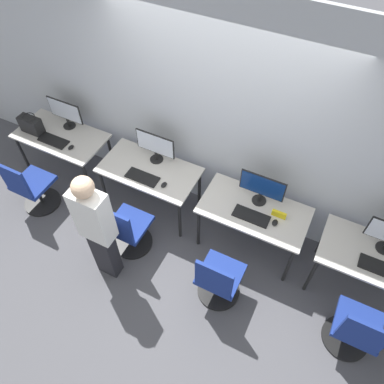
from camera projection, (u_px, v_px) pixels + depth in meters
The scene contains 23 objects.
ground_plane at pixel (187, 242), 4.70m from camera, with size 20.00×20.00×0.00m, color #4C4C51.
wall_back at pixel (218, 120), 4.04m from camera, with size 12.00×0.05×2.80m.
desk_far_left at pixel (62, 140), 4.96m from camera, with size 1.20×0.64×0.71m.
monitor_far_left at pixel (65, 112), 4.83m from camera, with size 0.50×0.16×0.41m.
keyboard_far_left at pixel (54, 141), 4.82m from camera, with size 0.40×0.17×0.02m.
mouse_far_left at pixel (71, 147), 4.73m from camera, with size 0.06×0.09×0.03m.
office_chair_far_left at pixel (32, 189), 4.78m from camera, with size 0.48×0.48×0.88m.
desk_left at pixel (150, 174), 4.58m from camera, with size 1.20×0.64×0.71m.
monitor_left at pixel (155, 146), 4.44m from camera, with size 0.50×0.16×0.41m.
keyboard_left at pixel (142, 177), 4.42m from camera, with size 0.40×0.17×0.02m.
mouse_left at pixel (164, 185), 4.34m from camera, with size 0.06×0.09×0.03m.
office_chair_left at pixel (127, 230), 4.38m from camera, with size 0.48×0.48×0.88m.
person_left at pixel (97, 227), 3.78m from camera, with size 0.36×0.21×1.62m.
desk_right at pixel (254, 214), 4.19m from camera, with size 1.20×0.64×0.71m.
monitor_right at pixel (262, 188), 4.03m from camera, with size 0.50×0.16×0.41m.
keyboard_right at pixel (251, 216), 4.07m from camera, with size 0.40×0.17×0.02m.
mouse_right at pixel (275, 223), 4.00m from camera, with size 0.06×0.09×0.03m.
office_chair_right at pixel (218, 281), 3.98m from camera, with size 0.48×0.48×0.88m.
desk_far_right at pixel (378, 262), 3.81m from camera, with size 1.20×0.64×0.71m.
keyboard_far_right at pixel (380, 268), 3.67m from camera, with size 0.40×0.17×0.02m.
office_chair_far_right at pixel (355, 331), 3.64m from camera, with size 0.48×0.48×0.88m.
handbag at pixel (31, 125), 4.85m from camera, with size 0.30×0.18×0.25m.
placard_right at pixel (279, 214), 4.04m from camera, with size 0.16×0.03×0.08m.
Camera 1 is at (1.16, -2.18, 4.04)m, focal length 35.00 mm.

